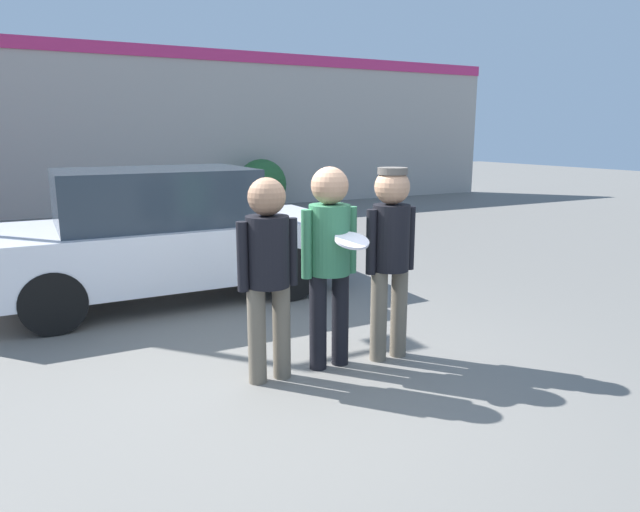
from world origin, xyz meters
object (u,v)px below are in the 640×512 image
Objects in this scene: person_middle_with_frisbee at (330,249)px; parked_car_near at (162,235)px; person_right at (391,246)px; shrub at (262,184)px; person_left at (268,263)px.

person_middle_with_frisbee is 2.98m from parked_car_near.
person_right reaches higher than shrub.
person_middle_with_frisbee is at bearing 2.00° from person_left.
person_left is at bearing -111.44° from shrub.
person_left reaches higher than shrub.
person_middle_with_frisbee reaches higher than shrub.
parked_car_near is at bearing 115.07° from person_right.
person_middle_with_frisbee is 0.58m from person_right.
parked_car_near is at bearing -119.86° from shrub.
person_right is at bearing -64.93° from parked_car_near.
person_right is 10.83m from shrub.
person_middle_with_frisbee is (0.57, 0.02, 0.05)m from person_left.
person_middle_with_frisbee is 1.01× the size of person_right.
shrub is at bearing 74.33° from person_right.
person_left is 0.39× the size of parked_car_near.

